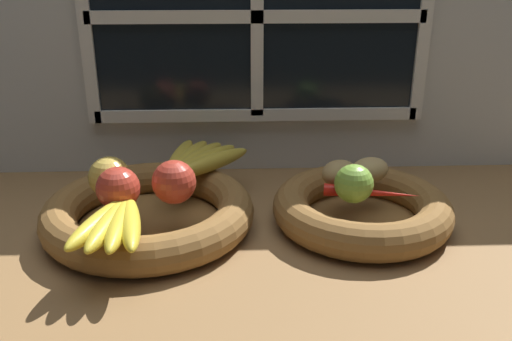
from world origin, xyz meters
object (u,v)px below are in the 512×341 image
at_px(fruit_bowl_left, 149,213).
at_px(chili_pepper, 371,192).
at_px(lime_near, 354,184).
at_px(potato_back, 369,170).
at_px(fruit_bowl_right, 361,209).
at_px(apple_red_right, 174,181).
at_px(apple_red_front, 118,188).
at_px(apple_golden_left, 110,177).
at_px(banana_bunch_back, 195,161).
at_px(potato_oblong, 340,173).
at_px(banana_bunch_front, 115,222).

height_order(fruit_bowl_left, chili_pepper, chili_pepper).
bearing_deg(fruit_bowl_left, lime_near, -6.51).
bearing_deg(potato_back, fruit_bowl_left, -173.49).
bearing_deg(fruit_bowl_right, apple_red_right, -175.51).
distance_m(fruit_bowl_right, chili_pepper, 0.05).
bearing_deg(potato_back, apple_red_front, -167.73).
bearing_deg(chili_pepper, fruit_bowl_left, -171.93).
bearing_deg(lime_near, potato_back, 61.02).
relative_size(apple_golden_left, potato_back, 0.90).
distance_m(banana_bunch_back, potato_oblong, 0.26).
bearing_deg(chili_pepper, lime_near, -145.35).
distance_m(potato_back, potato_oblong, 0.06).
distance_m(apple_red_right, banana_bunch_back, 0.14).
relative_size(apple_red_front, potato_oblong, 1.02).
relative_size(fruit_bowl_right, chili_pepper, 1.98).
xyz_separation_m(apple_red_right, potato_back, (0.32, 0.07, -0.01)).
relative_size(fruit_bowl_left, apple_red_front, 5.18).
xyz_separation_m(apple_red_front, chili_pepper, (0.39, 0.02, -0.02)).
bearing_deg(banana_bunch_front, fruit_bowl_left, 77.52).
xyz_separation_m(apple_golden_left, lime_near, (0.38, -0.04, -0.00)).
xyz_separation_m(fruit_bowl_left, banana_bunch_back, (0.07, 0.12, 0.05)).
bearing_deg(chili_pepper, potato_back, 91.07).
xyz_separation_m(fruit_bowl_right, apple_red_front, (-0.38, -0.05, 0.06)).
distance_m(fruit_bowl_right, banana_bunch_front, 0.40).
height_order(apple_red_front, banana_bunch_back, apple_red_front).
bearing_deg(lime_near, apple_golden_left, 174.54).
bearing_deg(fruit_bowl_left, potato_oblong, 4.86).
height_order(fruit_bowl_left, apple_red_front, apple_red_front).
bearing_deg(banana_bunch_front, potato_back, 22.27).
height_order(fruit_bowl_right, potato_back, potato_back).
bearing_deg(fruit_bowl_right, chili_pepper, -74.97).
height_order(fruit_bowl_left, banana_bunch_front, banana_bunch_front).
bearing_deg(apple_red_right, fruit_bowl_right, 4.49).
xyz_separation_m(banana_bunch_back, potato_oblong, (0.25, -0.09, 0.01)).
relative_size(apple_golden_left, chili_pepper, 0.44).
bearing_deg(potato_oblong, apple_red_front, -168.30).
bearing_deg(lime_near, potato_oblong, 98.65).
relative_size(fruit_bowl_right, apple_red_right, 4.30).
height_order(banana_bunch_front, lime_near, lime_near).
distance_m(fruit_bowl_left, banana_bunch_back, 0.14).
bearing_deg(fruit_bowl_left, banana_bunch_back, 59.26).
distance_m(apple_red_front, potato_back, 0.41).
xyz_separation_m(apple_red_front, potato_oblong, (0.35, 0.07, -0.01)).
height_order(fruit_bowl_left, potato_oblong, potato_oblong).
xyz_separation_m(fruit_bowl_left, chili_pepper, (0.36, -0.02, 0.04)).
distance_m(banana_bunch_front, chili_pepper, 0.39).
relative_size(apple_red_right, potato_oblong, 1.06).
xyz_separation_m(apple_golden_left, banana_bunch_back, (0.13, 0.12, -0.02)).
bearing_deg(fruit_bowl_right, potato_oblong, 142.13).
distance_m(banana_bunch_front, potato_oblong, 0.37).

